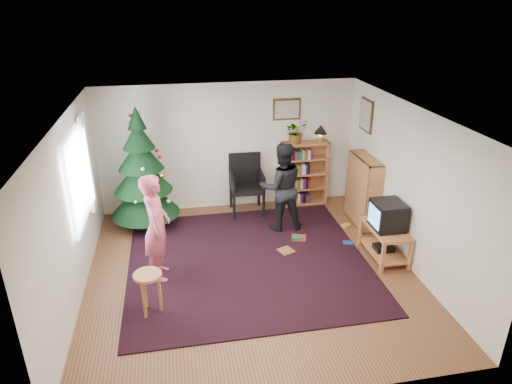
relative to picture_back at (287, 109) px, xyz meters
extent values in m
plane|color=brown|center=(-1.15, -2.48, -1.95)|extent=(5.00, 5.00, 0.00)
plane|color=white|center=(-1.15, -2.48, 0.55)|extent=(5.00, 5.00, 0.00)
cube|color=silver|center=(-1.15, 0.02, -0.70)|extent=(5.00, 0.02, 2.50)
cube|color=silver|center=(-1.15, -4.97, -0.70)|extent=(5.00, 0.02, 2.50)
cube|color=silver|center=(-3.65, -2.48, -0.70)|extent=(0.02, 5.00, 2.50)
cube|color=silver|center=(1.35, -2.48, -0.70)|extent=(0.02, 5.00, 2.50)
cube|color=black|center=(-1.15, -2.17, -1.94)|extent=(3.80, 3.60, 0.02)
cube|color=silver|center=(-3.62, -1.88, -0.45)|extent=(0.04, 1.20, 1.40)
cube|color=white|center=(-3.58, -1.18, -0.45)|extent=(0.06, 0.35, 1.60)
cube|color=#4C3319|center=(0.00, 0.00, 0.00)|extent=(0.55, 0.03, 0.42)
cube|color=beige|center=(0.00, 0.00, 0.00)|extent=(0.47, 0.01, 0.34)
cube|color=#4C3319|center=(1.33, -0.73, 0.00)|extent=(0.03, 0.50, 0.60)
cube|color=beige|center=(1.33, -0.73, 0.00)|extent=(0.01, 0.42, 0.52)
cylinder|color=#3F2816|center=(-2.80, -0.56, -1.83)|extent=(0.12, 0.12, 0.24)
cone|color=black|center=(-2.80, -0.56, -1.36)|extent=(1.25, 1.25, 0.71)
cone|color=black|center=(-2.80, -0.56, -0.93)|extent=(1.05, 1.05, 0.62)
cone|color=black|center=(-2.80, -0.56, -0.54)|extent=(0.81, 0.81, 0.55)
cone|color=black|center=(-2.80, -0.56, -0.20)|extent=(0.56, 0.56, 0.48)
cone|color=black|center=(-2.80, -0.56, 0.12)|extent=(0.32, 0.32, 0.40)
cube|color=#C57D46|center=(0.36, -0.14, -1.30)|extent=(0.95, 0.30, 1.30)
cube|color=#C57D46|center=(0.36, -0.14, -0.66)|extent=(0.95, 0.30, 0.03)
cube|color=#C57D46|center=(1.19, -1.20, -1.30)|extent=(0.30, 0.95, 1.30)
cube|color=#C57D46|center=(1.19, -1.20, -0.66)|extent=(0.30, 0.95, 0.03)
cube|color=#C57D46|center=(1.07, -2.45, -1.42)|extent=(0.52, 0.93, 0.04)
cube|color=#C57D46|center=(0.84, -2.89, -1.69)|extent=(0.05, 0.05, 0.51)
cube|color=#C57D46|center=(1.30, -2.89, -1.69)|extent=(0.05, 0.05, 0.51)
cube|color=#C57D46|center=(0.84, -2.02, -1.69)|extent=(0.05, 0.05, 0.51)
cube|color=#C57D46|center=(1.30, -2.02, -1.69)|extent=(0.05, 0.05, 0.51)
cube|color=#C57D46|center=(1.07, -2.45, -1.83)|extent=(0.48, 0.89, 0.03)
cube|color=black|center=(1.07, -2.45, -1.77)|extent=(0.30, 0.25, 0.08)
cube|color=black|center=(1.07, -2.45, -1.18)|extent=(0.46, 0.51, 0.44)
cube|color=#5B9DF9|center=(0.83, -2.45, -1.18)|extent=(0.01, 0.40, 0.32)
cube|color=black|center=(-0.86, -0.38, -1.43)|extent=(0.65, 0.65, 0.05)
cube|color=black|center=(-0.86, -0.09, -1.11)|extent=(0.63, 0.07, 0.63)
cube|color=black|center=(-1.14, -0.67, -1.69)|extent=(0.05, 0.05, 0.52)
cube|color=black|center=(-0.57, -0.67, -1.69)|extent=(0.05, 0.05, 0.52)
cube|color=black|center=(-1.14, -0.10, -1.69)|extent=(0.05, 0.05, 0.52)
cube|color=black|center=(-0.57, -0.10, -1.69)|extent=(0.05, 0.05, 0.52)
cylinder|color=#C57D46|center=(-2.66, -3.21, -1.34)|extent=(0.38, 0.38, 0.04)
cylinder|color=#C57D46|center=(-2.53, -3.21, -1.66)|extent=(0.05, 0.05, 0.59)
cylinder|color=#C57D46|center=(-2.73, -3.09, -1.66)|extent=(0.05, 0.05, 0.59)
cylinder|color=#C57D46|center=(-2.73, -3.33, -1.66)|extent=(0.05, 0.05, 0.59)
imported|color=#B5485E|center=(-2.53, -2.33, -1.11)|extent=(0.41, 0.62, 1.68)
imported|color=black|center=(-0.36, -1.15, -1.13)|extent=(0.80, 0.63, 1.65)
imported|color=gray|center=(0.16, -0.14, -0.41)|extent=(0.50, 0.46, 0.47)
cylinder|color=#A57F33|center=(0.66, -0.14, -0.60)|extent=(0.11, 0.11, 0.11)
sphere|color=#FFD88C|center=(0.66, -0.14, -0.48)|extent=(0.11, 0.11, 0.11)
cone|color=black|center=(0.66, -0.14, -0.39)|extent=(0.26, 0.26, 0.17)
cube|color=#A51E19|center=(-0.14, -1.65, -1.91)|extent=(0.20, 0.20, 0.08)
cube|color=navy|center=(0.66, -1.95, -1.91)|extent=(0.20, 0.20, 0.08)
cube|color=#1E592D|center=(-0.18, -1.68, -1.91)|extent=(0.20, 0.20, 0.08)
cube|color=gold|center=(0.86, -1.33, -1.91)|extent=(0.20, 0.20, 0.08)
cube|color=brown|center=(-0.47, -2.01, -1.91)|extent=(0.20, 0.20, 0.08)
camera|label=1|loc=(-2.19, -8.44, 2.07)|focal=32.00mm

